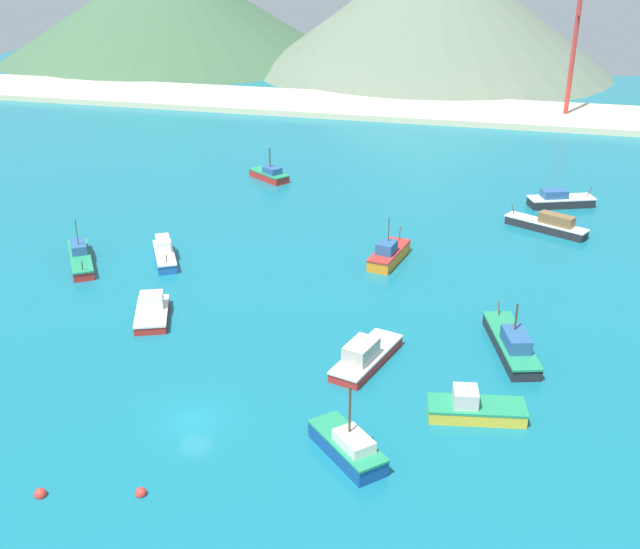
# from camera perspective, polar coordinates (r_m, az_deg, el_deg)

# --- Properties ---
(ground) EXTENTS (260.00, 280.00, 0.50)m
(ground) POSITION_cam_1_polar(r_m,az_deg,el_deg) (89.12, -1.78, 0.07)
(ground) COLOR #146B7F
(fishing_boat_0) EXTENTS (7.71, 9.98, 5.23)m
(fishing_boat_0) POSITION_cam_1_polar(r_m,az_deg,el_deg) (94.93, -17.07, 1.22)
(fishing_boat_0) COLOR red
(fishing_boat_0) RESTS_ON ground
(fishing_boat_1) EXTENTS (10.61, 6.70, 2.54)m
(fishing_boat_1) POSITION_cam_1_polar(r_m,az_deg,el_deg) (104.42, 16.31, 3.50)
(fishing_boat_1) COLOR #232328
(fishing_boat_1) RESTS_ON ground
(fishing_boat_4) EXTENTS (7.24, 6.16, 5.05)m
(fishing_boat_4) POSITION_cam_1_polar(r_m,az_deg,el_deg) (121.42, -3.69, 7.27)
(fishing_boat_4) COLOR red
(fishing_boat_4) RESTS_ON ground
(fishing_boat_6) EXTENTS (8.18, 4.18, 2.54)m
(fishing_boat_6) POSITION_cam_1_polar(r_m,az_deg,el_deg) (64.67, 11.19, -9.52)
(fishing_boat_6) COLOR gold
(fishing_boat_6) RESTS_ON ground
(fishing_boat_7) EXTENTS (5.35, 9.80, 2.64)m
(fishing_boat_7) POSITION_cam_1_polar(r_m,az_deg,el_deg) (70.38, 3.30, -5.94)
(fishing_boat_7) COLOR red
(fishing_boat_7) RESTS_ON ground
(fishing_boat_8) EXTENTS (9.51, 5.98, 2.66)m
(fishing_boat_8) POSITION_cam_1_polar(r_m,az_deg,el_deg) (114.53, 17.06, 5.21)
(fishing_boat_8) COLOR #232328
(fishing_boat_8) RESTS_ON ground
(fishing_boat_9) EXTENTS (5.84, 8.12, 2.57)m
(fishing_boat_9) POSITION_cam_1_polar(r_m,az_deg,el_deg) (93.28, -11.27, 1.53)
(fishing_boat_9) COLOR #1E5BA8
(fishing_boat_9) RESTS_ON ground
(fishing_boat_10) EXTENTS (5.50, 7.69, 2.44)m
(fishing_boat_10) POSITION_cam_1_polar(r_m,az_deg,el_deg) (80.08, -12.15, -2.63)
(fishing_boat_10) COLOR red
(fishing_boat_10) RESTS_ON ground
(fishing_boat_11) EXTENTS (5.79, 11.45, 5.17)m
(fishing_boat_11) POSITION_cam_1_polar(r_m,az_deg,el_deg) (74.35, 13.80, -4.91)
(fishing_boat_11) COLOR #232328
(fishing_boat_11) RESTS_ON ground
(fishing_boat_13) EXTENTS (6.98, 6.97, 6.20)m
(fishing_boat_13) POSITION_cam_1_polar(r_m,az_deg,el_deg) (59.24, 2.06, -12.40)
(fishing_boat_13) COLOR #14478C
(fishing_boat_13) RESTS_ON ground
(fishing_boat_15) EXTENTS (3.99, 8.42, 5.63)m
(fishing_boat_15) POSITION_cam_1_polar(r_m,az_deg,el_deg) (91.52, 5.03, 1.50)
(fishing_boat_15) COLOR orange
(fishing_boat_15) RESTS_ON ground
(buoy_0) EXTENTS (0.86, 0.86, 0.86)m
(buoy_0) POSITION_cam_1_polar(r_m,az_deg,el_deg) (59.52, -19.69, -14.83)
(buoy_0) COLOR red
(buoy_0) RESTS_ON ground
(buoy_1) EXTENTS (0.82, 0.82, 0.82)m
(buoy_1) POSITION_cam_1_polar(r_m,az_deg,el_deg) (57.73, -12.92, -15.25)
(buoy_1) COLOR red
(buoy_1) RESTS_ON ground
(beach_strip) EXTENTS (247.00, 22.75, 1.20)m
(beach_strip) POSITION_cam_1_polar(r_m,az_deg,el_deg) (168.74, 6.31, 11.96)
(beach_strip) COLOR beige
(beach_strip) RESTS_ON ground
(hill_west) EXTENTS (97.00, 97.00, 28.86)m
(hill_west) POSITION_cam_1_polar(r_m,az_deg,el_deg) (241.52, -10.92, 18.72)
(hill_west) COLOR #3D6042
(hill_west) RESTS_ON ground
(hill_central) EXTENTS (92.57, 92.57, 32.85)m
(hill_central) POSITION_cam_1_polar(r_m,az_deg,el_deg) (215.72, 8.38, 18.80)
(hill_central) COLOR #60705B
(hill_central) RESTS_ON ground
(radio_tower) EXTENTS (3.27, 2.61, 32.68)m
(radio_tower) POSITION_cam_1_polar(r_m,az_deg,el_deg) (164.98, 18.14, 16.35)
(radio_tower) COLOR #B7332D
(radio_tower) RESTS_ON ground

